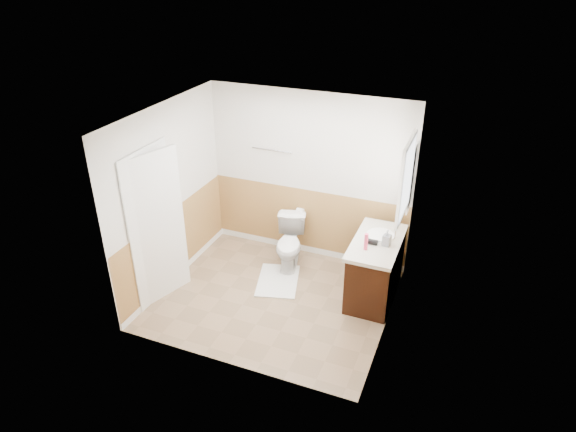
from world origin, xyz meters
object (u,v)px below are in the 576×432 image
at_px(toilet, 290,244).
at_px(bath_mat, 278,281).
at_px(soap_dispenser, 387,238).
at_px(vanity_cabinet, 375,270).
at_px(lotion_bottle, 366,242).

relative_size(toilet, bath_mat, 0.92).
distance_m(toilet, soap_dispenser, 1.59).
relative_size(vanity_cabinet, soap_dispenser, 5.21).
distance_m(vanity_cabinet, lotion_bottle, 0.62).
height_order(toilet, soap_dispenser, soap_dispenser).
height_order(toilet, lotion_bottle, lotion_bottle).
relative_size(bath_mat, lotion_bottle, 3.64).
xyz_separation_m(bath_mat, soap_dispenser, (1.44, 0.13, 0.95)).
relative_size(bath_mat, soap_dispenser, 3.79).
xyz_separation_m(lotion_bottle, soap_dispenser, (0.22, 0.20, -0.00)).
height_order(bath_mat, soap_dispenser, soap_dispenser).
bearing_deg(bath_mat, soap_dispenser, 5.18).
relative_size(toilet, soap_dispenser, 3.49).
bearing_deg(bath_mat, vanity_cabinet, 8.19).
xyz_separation_m(toilet, bath_mat, (0.00, -0.45, -0.36)).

